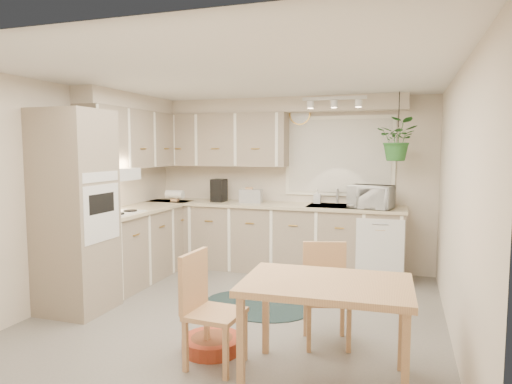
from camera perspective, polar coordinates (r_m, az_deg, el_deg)
floor at (r=4.84m, az=-2.05°, el=-15.17°), size 4.20×4.20×0.00m
ceiling at (r=4.58m, az=-2.16°, el=14.20°), size 4.20×4.20×0.00m
wall_back at (r=6.56m, az=4.22°, el=1.05°), size 4.00×0.04×2.40m
wall_front at (r=2.70m, az=-17.67°, el=-5.56°), size 4.00×0.04×2.40m
wall_left at (r=5.57m, az=-21.82°, el=-0.12°), size 0.04×4.20×2.40m
wall_right at (r=4.30m, az=23.78°, el=-1.73°), size 0.04×4.20×2.40m
base_cab_left at (r=6.20m, az=-14.21°, el=-6.37°), size 0.60×1.85×0.90m
base_cab_back at (r=6.42m, az=1.79°, el=-5.79°), size 3.60×0.60×0.90m
counter_left at (r=6.12m, az=-14.24°, el=-2.06°), size 0.64×1.89×0.04m
counter_back at (r=6.34m, az=1.77°, el=-1.64°), size 3.64×0.64×0.04m
oven_stack at (r=5.09m, az=-21.65°, el=-2.31°), size 0.65×0.65×2.10m
wall_oven_face at (r=4.89m, az=-18.76°, el=-2.51°), size 0.02×0.56×0.58m
upper_cab_left at (r=6.25m, az=-14.87°, el=6.39°), size 0.35×2.00×0.75m
upper_cab_back at (r=6.69m, az=-4.51°, el=6.49°), size 2.00×0.35×0.75m
soffit_left at (r=6.29m, az=-15.17°, el=10.72°), size 0.30×2.00×0.20m
soffit_back at (r=6.47m, az=2.21°, el=10.75°), size 3.60×0.30×0.20m
cooktop at (r=5.64m, az=-17.27°, el=-2.52°), size 0.52×0.58×0.02m
range_hood at (r=5.61m, az=-17.57°, el=2.10°), size 0.40×0.60×0.14m
window_blinds at (r=6.38m, az=10.31°, el=4.45°), size 1.40×0.02×1.00m
window_frame at (r=6.39m, az=10.33°, el=4.45°), size 1.50×0.02×1.10m
sink at (r=6.16m, az=9.86°, el=-2.11°), size 0.70×0.48×0.10m
dishwasher_front at (r=5.89m, az=15.19°, el=-7.28°), size 0.58×0.02×0.83m
track_light_bar at (r=5.90m, az=9.74°, el=11.48°), size 0.80×0.04×0.04m
wall_clock at (r=6.49m, az=5.52°, el=9.65°), size 0.30×0.03×0.30m
dining_table at (r=3.50m, az=8.71°, el=-16.91°), size 1.23×0.84×0.75m
chair_left at (r=3.68m, az=-5.09°, el=-14.52°), size 0.45×0.45×0.90m
chair_back at (r=4.10m, az=8.82°, el=-12.64°), size 0.51×0.51×0.87m
braided_rug at (r=5.11m, az=0.09°, el=-13.97°), size 1.43×1.22×0.01m
pet_bed at (r=4.08m, az=-5.54°, el=-18.38°), size 0.59×0.59×0.12m
microwave at (r=5.99m, az=14.18°, el=-0.29°), size 0.59×0.40×0.36m
soap_bottle at (r=6.34m, az=7.66°, el=-1.07°), size 0.10×0.21×0.09m
hanging_plant at (r=5.95m, az=17.33°, el=5.74°), size 0.58×0.62×0.42m
coffee_maker at (r=6.59m, az=-4.65°, el=0.21°), size 0.19×0.23×0.32m
toaster at (r=6.44m, az=-0.63°, el=-0.50°), size 0.33×0.21×0.19m
knife_block at (r=6.48m, az=-0.85°, el=-0.35°), size 0.11×0.11×0.22m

